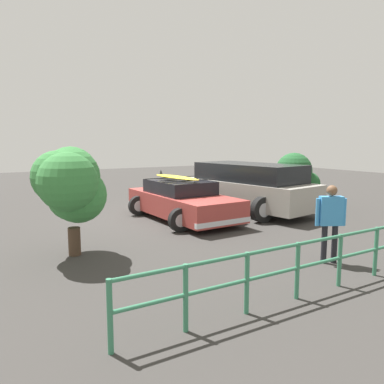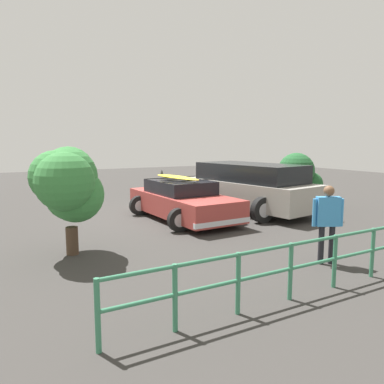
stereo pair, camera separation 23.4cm
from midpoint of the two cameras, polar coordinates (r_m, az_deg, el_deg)
The scene contains 7 objects.
ground_plane at distance 12.43m, azimuth -3.43°, elevation -3.76°, with size 44.00×44.00×0.02m, color #383533.
sedan_car at distance 11.84m, azimuth -2.12°, elevation -1.30°, with size 2.58×4.48×1.52m.
suv_car at distance 13.21m, azimuth 8.05°, elevation 0.82°, with size 3.20×5.22×1.70m.
person_bystander at distance 7.99m, azimuth 19.58°, elevation -3.57°, with size 0.56×0.37×1.60m.
railing_fence at distance 6.48m, azimuth 17.90°, elevation -9.49°, with size 7.13×0.16×0.91m.
bush_near_left at distance 8.31m, azimuth -18.81°, elevation 1.23°, with size 1.52×1.79×2.36m.
bush_near_right at distance 15.06m, azimuth 15.02°, elevation 2.07°, with size 1.77×1.39×2.03m.
Camera 1 is at (5.55, 10.83, 2.47)m, focal length 35.00 mm.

